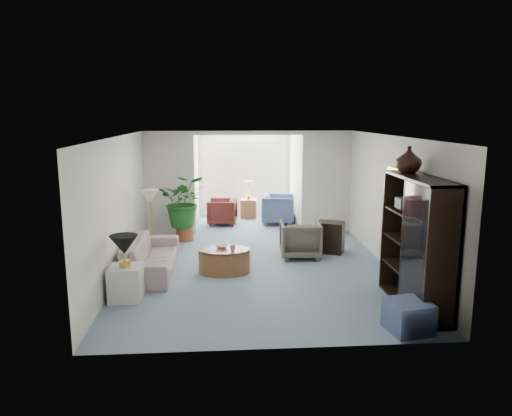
{
  "coord_description": "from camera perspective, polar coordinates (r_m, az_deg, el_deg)",
  "views": [
    {
      "loc": [
        -0.68,
        -8.59,
        2.88
      ],
      "look_at": [
        0.0,
        0.6,
        1.1
      ],
      "focal_mm": 34.04,
      "sensor_mm": 36.0,
      "label": 1
    }
  ],
  "objects": [
    {
      "name": "sunroom_table",
      "position": [
        13.66,
        -0.87,
        -0.09
      ],
      "size": [
        0.48,
        0.4,
        0.53
      ],
      "primitive_type": "cube",
      "rotation": [
        0.0,
        0.0,
        -0.14
      ],
      "color": "olive",
      "rests_on": "ground"
    },
    {
      "name": "shelf_clutter",
      "position": [
        7.36,
        18.78,
        -2.54
      ],
      "size": [
        0.3,
        1.14,
        1.06
      ],
      "color": "black",
      "rests_on": "entertainment_cabinet"
    },
    {
      "name": "entertainment_cabinet",
      "position": [
        7.63,
        18.37,
        -3.94
      ],
      "size": [
        0.48,
        1.79,
        1.99
      ],
      "primitive_type": "cube",
      "color": "black",
      "rests_on": "ground"
    },
    {
      "name": "sunroom_chair_maroon",
      "position": [
        12.89,
        -4.01,
        -0.45
      ],
      "size": [
        0.84,
        0.82,
        0.68
      ],
      "primitive_type": "imported",
      "rotation": [
        0.0,
        0.0,
        -1.71
      ],
      "color": "#551F1D",
      "rests_on": "ground"
    },
    {
      "name": "window_pane",
      "position": [
        13.86,
        -1.4,
        4.81
      ],
      "size": [
        2.2,
        0.02,
        1.5
      ],
      "primitive_type": "cube",
      "color": "white"
    },
    {
      "name": "coffee_table",
      "position": [
        9.01,
        -3.73,
        -6.24
      ],
      "size": [
        1.2,
        1.2,
        0.45
      ],
      "primitive_type": "cylinder",
      "rotation": [
        0.0,
        0.0,
        -0.32
      ],
      "color": "olive",
      "rests_on": "ground"
    },
    {
      "name": "house_plant",
      "position": [
        11.26,
        -8.45,
        0.84
      ],
      "size": [
        1.1,
        0.95,
        1.22
      ],
      "primitive_type": "imported",
      "color": "#1F591E",
      "rests_on": "plant_pot"
    },
    {
      "name": "sofa",
      "position": [
        9.21,
        -12.27,
        -5.49
      ],
      "size": [
        0.86,
        2.17,
        0.63
      ],
      "primitive_type": "imported",
      "rotation": [
        0.0,
        0.0,
        1.57
      ],
      "color": "#BEAEA0",
      "rests_on": "ground"
    },
    {
      "name": "wingback_chair",
      "position": [
        9.97,
        5.21,
        -3.68
      ],
      "size": [
        0.83,
        0.85,
        0.74
      ],
      "primitive_type": "imported",
      "rotation": [
        0.0,
        0.0,
        3.09
      ],
      "color": "#625D4E",
      "rests_on": "ground"
    },
    {
      "name": "side_table_dark",
      "position": [
        10.4,
        8.75,
        -3.4
      ],
      "size": [
        0.67,
        0.61,
        0.65
      ],
      "primitive_type": "cube",
      "rotation": [
        0.0,
        0.0,
        -0.4
      ],
      "color": "black",
      "rests_on": "ground"
    },
    {
      "name": "back_pier_left",
      "position": [
        11.77,
        -10.15,
        2.8
      ],
      "size": [
        1.2,
        0.12,
        2.5
      ],
      "primitive_type": "cube",
      "color": "white",
      "rests_on": "ground"
    },
    {
      "name": "end_table",
      "position": [
        7.99,
        -15.03,
        -8.51
      ],
      "size": [
        0.5,
        0.5,
        0.55
      ],
      "primitive_type": "cube",
      "rotation": [
        0.0,
        0.0,
        -0.01
      ],
      "color": "silver",
      "rests_on": "ground"
    },
    {
      "name": "coffee_bowl",
      "position": [
        9.03,
        -4.07,
        -4.52
      ],
      "size": [
        0.29,
        0.29,
        0.06
      ],
      "primitive_type": "imported",
      "rotation": [
        0.0,
        0.0,
        -0.32
      ],
      "color": "silver",
      "rests_on": "coffee_table"
    },
    {
      "name": "framed_picture",
      "position": [
        9.13,
        15.95,
        3.08
      ],
      "size": [
        0.04,
        0.5,
        0.4
      ],
      "primitive_type": "cube",
      "color": "#B3A58F"
    },
    {
      "name": "plant_pot",
      "position": [
        11.42,
        -8.34,
        -2.96
      ],
      "size": [
        0.4,
        0.4,
        0.32
      ],
      "primitive_type": "cylinder",
      "color": "brown",
      "rests_on": "ground"
    },
    {
      "name": "ottoman",
      "position": [
        6.99,
        17.49,
        -12.05
      ],
      "size": [
        0.61,
        0.61,
        0.42
      ],
      "primitive_type": "cube",
      "rotation": [
        0.0,
        0.0,
        0.17
      ],
      "color": "slate",
      "rests_on": "ground"
    },
    {
      "name": "window_blinds",
      "position": [
        13.83,
        -1.39,
        4.8
      ],
      "size": [
        2.2,
        0.02,
        1.5
      ],
      "primitive_type": "cube",
      "color": "white"
    },
    {
      "name": "floor",
      "position": [
        9.08,
        0.28,
        -7.55
      ],
      "size": [
        6.0,
        6.0,
        0.0
      ],
      "primitive_type": "plane",
      "color": "gray",
      "rests_on": "ground"
    },
    {
      "name": "floor_lamp",
      "position": [
        10.04,
        -12.37,
        1.33
      ],
      "size": [
        0.36,
        0.36,
        0.28
      ],
      "primitive_type": "cone",
      "color": "#F9F2C6",
      "rests_on": "ground"
    },
    {
      "name": "sunroom_floor",
      "position": [
        13.03,
        -1.13,
        -1.83
      ],
      "size": [
        2.6,
        2.6,
        0.0
      ],
      "primitive_type": "plane",
      "color": "gray",
      "rests_on": "ground"
    },
    {
      "name": "table_lamp",
      "position": [
        7.81,
        -15.26,
        -4.19
      ],
      "size": [
        0.44,
        0.44,
        0.3
      ],
      "primitive_type": "cone",
      "color": "black",
      "rests_on": "end_table"
    },
    {
      "name": "sunroom_chair_blue",
      "position": [
        12.97,
        2.63,
        -0.15
      ],
      "size": [
        0.96,
        0.94,
        0.78
      ],
      "primitive_type": "imported",
      "rotation": [
        0.0,
        0.0,
        1.43
      ],
      "color": "slate",
      "rests_on": "ground"
    },
    {
      "name": "back_header",
      "position": [
        11.62,
        -0.88,
        8.82
      ],
      "size": [
        2.6,
        0.12,
        0.1
      ],
      "primitive_type": "cube",
      "color": "white",
      "rests_on": "back_pier_left"
    },
    {
      "name": "coffee_cup",
      "position": [
        8.83,
        -2.77,
        -4.7
      ],
      "size": [
        0.14,
        0.14,
        0.1
      ],
      "primitive_type": "imported",
      "rotation": [
        0.0,
        0.0,
        -0.32
      ],
      "color": "beige",
      "rests_on": "coffee_table"
    },
    {
      "name": "cabinet_urn",
      "position": [
        7.89,
        17.51,
        5.45
      ],
      "size": [
        0.39,
        0.39,
        0.41
      ],
      "primitive_type": "imported",
      "color": "black",
      "rests_on": "entertainment_cabinet"
    },
    {
      "name": "back_pier_right",
      "position": [
        11.98,
        8.26,
        3.01
      ],
      "size": [
        1.2,
        0.12,
        2.5
      ],
      "primitive_type": "cube",
      "color": "white",
      "rests_on": "ground"
    }
  ]
}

